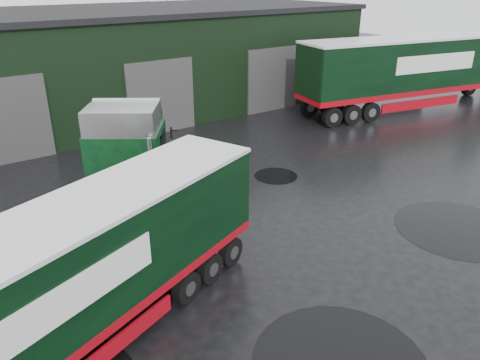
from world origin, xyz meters
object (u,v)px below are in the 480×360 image
(lorry_right, at_px, (400,75))
(tree_back_b, at_px, (157,30))
(trailer_left, at_px, (69,288))
(wash_bucket, at_px, (182,188))
(warehouse, at_px, (116,61))
(hero_tractor, at_px, (117,180))

(lorry_right, height_order, tree_back_b, tree_back_b)
(lorry_right, bearing_deg, trailer_left, -57.47)
(trailer_left, xyz_separation_m, wash_bucket, (6.39, 6.41, -1.68))
(tree_back_b, bearing_deg, warehouse, -128.66)
(lorry_right, distance_m, tree_back_b, 21.99)
(warehouse, height_order, lorry_right, warehouse)
(warehouse, xyz_separation_m, hero_tractor, (-6.50, -15.50, -1.09))
(hero_tractor, bearing_deg, warehouse, 102.36)
(lorry_right, xyz_separation_m, wash_bucket, (-17.46, -2.59, -2.21))
(hero_tractor, height_order, lorry_right, lorry_right)
(trailer_left, distance_m, wash_bucket, 9.21)
(warehouse, height_order, wash_bucket, warehouse)
(wash_bucket, bearing_deg, trailer_left, -134.94)
(hero_tractor, distance_m, tree_back_b, 29.38)
(hero_tractor, bearing_deg, tree_back_b, 95.49)
(hero_tractor, relative_size, wash_bucket, 23.12)
(warehouse, height_order, hero_tractor, warehouse)
(hero_tractor, xyz_separation_m, trailer_left, (-3.00, -4.50, -0.26))
(warehouse, height_order, tree_back_b, tree_back_b)
(trailer_left, bearing_deg, warehouse, -46.32)
(warehouse, bearing_deg, hero_tractor, -112.75)
(warehouse, xyz_separation_m, trailer_left, (-9.50, -20.00, -1.34))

